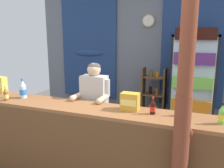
# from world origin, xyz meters

# --- Properties ---
(ground_plane) EXTENTS (7.43, 7.43, 0.00)m
(ground_plane) POSITION_xyz_m (0.00, 1.14, 0.00)
(ground_plane) COLOR #665B51
(back_wall_curtained) EXTENTS (4.86, 0.22, 2.73)m
(back_wall_curtained) POSITION_xyz_m (-0.02, 2.90, 1.39)
(back_wall_curtained) COLOR slate
(back_wall_curtained) RESTS_ON ground
(stall_counter) EXTENTS (3.59, 0.51, 0.98)m
(stall_counter) POSITION_xyz_m (-0.12, 0.32, 0.60)
(stall_counter) COLOR #935B33
(stall_counter) RESTS_ON ground
(timber_post) EXTENTS (0.17, 0.15, 2.68)m
(timber_post) POSITION_xyz_m (1.10, 0.06, 1.28)
(timber_post) COLOR brown
(timber_post) RESTS_ON ground
(drink_fridge) EXTENTS (0.77, 0.71, 1.98)m
(drink_fridge) POSITION_xyz_m (1.09, 2.34, 1.09)
(drink_fridge) COLOR black
(drink_fridge) RESTS_ON ground
(bottle_shelf_rack) EXTENTS (0.48, 0.28, 1.21)m
(bottle_shelf_rack) POSITION_xyz_m (0.34, 2.57, 0.63)
(bottle_shelf_rack) COLOR brown
(bottle_shelf_rack) RESTS_ON ground
(plastic_lawn_chair) EXTENTS (0.49, 0.49, 0.86)m
(plastic_lawn_chair) POSITION_xyz_m (-0.88, 2.20, 0.49)
(plastic_lawn_chair) COLOR #3884D6
(plastic_lawn_chair) RESTS_ON ground
(shopkeeper) EXTENTS (0.48, 0.42, 1.48)m
(shopkeeper) POSITION_xyz_m (-0.19, 0.87, 0.93)
(shopkeeper) COLOR #28282D
(shopkeeper) RESTS_ON ground
(soda_bottle_water) EXTENTS (0.10, 0.10, 0.28)m
(soda_bottle_water) POSITION_xyz_m (-1.12, 0.49, 1.10)
(soda_bottle_water) COLOR silver
(soda_bottle_water) RESTS_ON stall_counter
(soda_bottle_iced_tea) EXTENTS (0.06, 0.06, 0.20)m
(soda_bottle_iced_tea) POSITION_xyz_m (-1.24, 0.29, 1.07)
(soda_bottle_iced_tea) COLOR brown
(soda_bottle_iced_tea) RESTS_ON stall_counter
(soda_bottle_lime_soda) EXTENTS (0.07, 0.07, 0.22)m
(soda_bottle_lime_soda) POSITION_xyz_m (1.45, 0.42, 1.08)
(soda_bottle_lime_soda) COLOR #75C64C
(soda_bottle_lime_soda) RESTS_ON stall_counter
(soda_bottle_cola) EXTENTS (0.06, 0.06, 0.20)m
(soda_bottle_cola) POSITION_xyz_m (0.74, 0.47, 1.07)
(soda_bottle_cola) COLOR black
(soda_bottle_cola) RESTS_ON stall_counter
(soda_bottle_grape_soda) EXTENTS (0.07, 0.07, 0.21)m
(soda_bottle_grape_soda) POSITION_xyz_m (1.09, 0.54, 1.07)
(soda_bottle_grape_soda) COLOR #56286B
(soda_bottle_grape_soda) RESTS_ON stall_counter
(snack_box_choco_powder) EXTENTS (0.21, 0.14, 0.21)m
(snack_box_choco_powder) POSITION_xyz_m (0.46, 0.52, 1.09)
(snack_box_choco_powder) COLOR gold
(snack_box_choco_powder) RESTS_ON stall_counter
(snack_box_instant_noodle) EXTENTS (0.16, 0.12, 0.25)m
(snack_box_instant_noodle) POSITION_xyz_m (-1.67, 0.61, 1.11)
(snack_box_instant_noodle) COLOR #EAD14C
(snack_box_instant_noodle) RESTS_ON stall_counter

